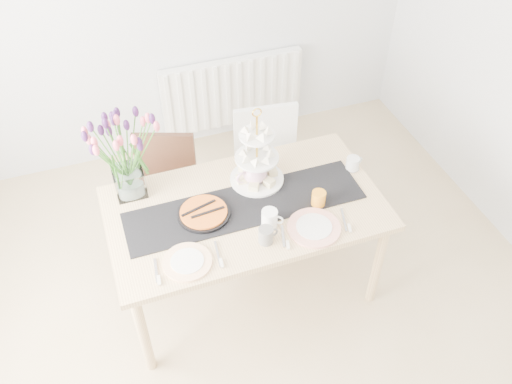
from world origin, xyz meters
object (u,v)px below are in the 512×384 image
object	(u,v)px
cream_jug	(353,163)
mug_grey	(266,235)
cake_stand	(257,163)
mug_orange	(318,199)
teapot	(255,173)
tart_tin	(204,213)
plate_right	(314,228)
chair_white	(269,161)
dining_table	(245,215)
chair_brown	(166,185)
radiator	(232,92)
mug_white	(269,218)
tulip_vase	(121,146)
plate_left	(187,262)

from	to	relation	value
cream_jug	mug_grey	size ratio (longest dim) A/B	0.85
cake_stand	mug_orange	bearing A→B (deg)	-49.56
teapot	tart_tin	xyz separation A→B (m)	(-0.37, -0.17, -0.06)
teapot	plate_right	world-z (taller)	teapot
cake_stand	tart_tin	xyz separation A→B (m)	(-0.38, -0.18, -0.12)
chair_white	cream_jug	bearing A→B (deg)	-46.06
dining_table	chair_brown	size ratio (longest dim) A/B	1.94
dining_table	chair_brown	xyz separation A→B (m)	(-0.36, 0.63, -0.20)
chair_brown	mug_orange	xyz separation A→B (m)	(0.77, -0.76, 0.32)
radiator	mug_white	distance (m)	1.84
chair_brown	tulip_vase	world-z (taller)	tulip_vase
chair_white	mug_white	bearing A→B (deg)	-103.71
chair_white	tulip_vase	xyz separation A→B (m)	(-0.97, -0.24, 0.58)
plate_right	tulip_vase	bearing A→B (deg)	145.03
cream_jug	mug_grey	xyz separation A→B (m)	(-0.72, -0.38, 0.01)
mug_grey	mug_white	xyz separation A→B (m)	(0.06, 0.11, 0.01)
mug_orange	plate_left	distance (m)	0.84
tart_tin	chair_white	bearing A→B (deg)	42.89
plate_left	radiator	bearing A→B (deg)	65.97
cake_stand	cream_jug	world-z (taller)	cake_stand
radiator	mug_orange	world-z (taller)	mug_orange
dining_table	tulip_vase	bearing A→B (deg)	150.58
chair_white	tulip_vase	bearing A→B (deg)	-159.33
chair_white	tart_tin	size ratio (longest dim) A/B	2.97
tart_tin	mug_grey	distance (m)	0.40
chair_brown	mug_white	distance (m)	0.98
radiator	plate_left	xyz separation A→B (m)	(-0.84, -1.88, 0.31)
mug_white	mug_orange	xyz separation A→B (m)	(0.32, 0.06, -0.01)
chair_brown	cream_jug	size ratio (longest dim) A/B	9.96
dining_table	teapot	world-z (taller)	teapot
cream_jug	plate_right	world-z (taller)	cream_jug
chair_white	mug_grey	xyz separation A→B (m)	(-0.35, -0.87, 0.28)
chair_brown	plate_right	distance (m)	1.17
chair_brown	mug_orange	bearing A→B (deg)	-24.96
chair_brown	mug_white	xyz separation A→B (m)	(0.44, -0.81, 0.33)
cream_jug	mug_white	distance (m)	0.71
radiator	mug_white	world-z (taller)	mug_white
chair_white	tart_tin	bearing A→B (deg)	-130.20
mug_grey	chair_white	bearing A→B (deg)	61.87
mug_grey	mug_orange	xyz separation A→B (m)	(0.38, 0.16, -0.00)
radiator	dining_table	xyz separation A→B (m)	(-0.42, -1.59, 0.22)
tulip_vase	cream_jug	xyz separation A→B (m)	(1.34, -0.25, -0.31)
chair_brown	cream_jug	bearing A→B (deg)	-6.37
tart_tin	cake_stand	bearing A→B (deg)	24.71
cake_stand	teapot	distance (m)	0.07
tart_tin	plate_left	bearing A→B (deg)	-119.97
chair_white	mug_white	distance (m)	0.86
radiator	dining_table	size ratio (longest dim) A/B	0.75
radiator	mug_orange	xyz separation A→B (m)	(-0.02, -1.72, 0.35)
mug_white	plate_right	xyz separation A→B (m)	(0.23, -0.11, -0.05)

